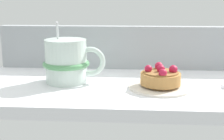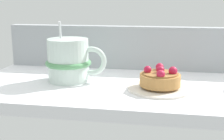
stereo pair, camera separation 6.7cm
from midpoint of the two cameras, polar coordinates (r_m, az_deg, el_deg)
The scene contains 5 objects.
ground_plane at distance 69.13cm, azimuth 1.09°, elevation -3.46°, with size 72.41×33.65×2.44cm, color white.
window_rail_back at distance 82.44cm, azimuth 1.64°, elevation 4.17°, with size 70.96×3.22×11.30cm, color #9EA3A8.
dessert_plate at distance 65.25cm, azimuth 6.07°, elevation -3.05°, with size 13.34×13.34×0.91cm.
raspberry_tart at distance 64.71cm, azimuth 6.12°, elevation -1.33°, with size 8.38×8.38×4.14cm.
coffee_mug at distance 69.88cm, azimuth -10.95°, elevation 1.55°, with size 14.01×10.40×13.57cm.
Camera 1 is at (-0.05, -66.52, 18.71)cm, focal length 49.49 mm.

